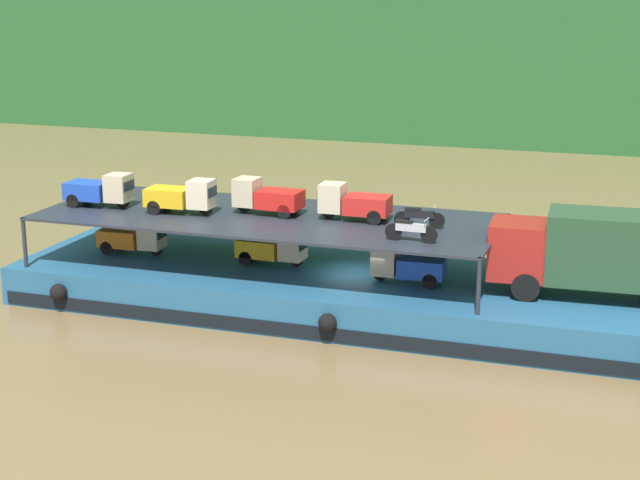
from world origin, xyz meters
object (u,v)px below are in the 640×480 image
mini_truck_upper_fore (267,197)px  cargo_barge (360,292)px  mini_truck_lower_mid (407,265)px  mini_truck_upper_mid (182,196)px  motorcycle_upper_centre (419,216)px  motorcycle_upper_port (411,230)px  covered_lorry (594,252)px  mini_truck_upper_bow (353,202)px  mini_truck_lower_stern (134,237)px  mini_truck_upper_stern (100,190)px  mini_truck_lower_aft (273,247)px

mini_truck_upper_fore → cargo_barge: bearing=-4.6°
mini_truck_lower_mid → cargo_barge: bearing=165.1°
mini_truck_upper_mid → motorcycle_upper_centre: mini_truck_upper_mid is taller
mini_truck_upper_fore → motorcycle_upper_port: (6.38, -2.35, -0.26)m
covered_lorry → motorcycle_upper_port: (-6.18, -1.83, 0.74)m
covered_lorry → motorcycle_upper_centre: covered_lorry is taller
mini_truck_upper_mid → motorcycle_upper_port: (9.60, -1.39, -0.26)m
mini_truck_upper_bow → mini_truck_upper_mid: bearing=-171.0°
mini_truck_lower_stern → mini_truck_upper_mid: mini_truck_upper_mid is taller
mini_truck_upper_bow → motorcycle_upper_port: 3.78m
mini_truck_upper_mid → mini_truck_lower_mid: bearing=0.7°
mini_truck_lower_mid → mini_truck_upper_stern: 12.97m
cargo_barge → mini_truck_upper_mid: 7.98m
covered_lorry → mini_truck_lower_stern: (-18.31, 0.06, -1.00)m
mini_truck_lower_stern → motorcycle_upper_centre: 12.07m
cargo_barge → mini_truck_upper_mid: mini_truck_upper_mid is taller
covered_lorry → mini_truck_lower_aft: (-12.26, 0.39, -1.00)m
mini_truck_lower_stern → motorcycle_upper_centre: bearing=0.8°
mini_truck_upper_bow → motorcycle_upper_centre: size_ratio=1.46×
covered_lorry → motorcycle_upper_port: bearing=-163.5°
covered_lorry → motorcycle_upper_port: covered_lorry is taller
mini_truck_upper_fore → motorcycle_upper_port: 6.80m
mini_truck_upper_stern → mini_truck_upper_mid: (3.68, -0.03, 0.00)m
mini_truck_upper_stern → motorcycle_upper_port: 13.36m
cargo_barge → motorcycle_upper_port: bearing=-39.8°
mini_truck_lower_mid → mini_truck_upper_mid: 9.35m
mini_truck_lower_mid → motorcycle_upper_centre: bearing=62.0°
mini_truck_upper_fore → covered_lorry: bearing=-2.4°
mini_truck_lower_aft → mini_truck_lower_mid: bearing=-7.2°
motorcycle_upper_centre → mini_truck_upper_mid: bearing=-176.0°
mini_truck_upper_fore → mini_truck_lower_mid: bearing=-8.1°
cargo_barge → mini_truck_lower_aft: (-3.65, 0.19, 1.44)m
cargo_barge → mini_truck_upper_mid: bearing=-174.9°
mini_truck_lower_mid → mini_truck_upper_bow: (-2.38, 0.96, 2.00)m
mini_truck_upper_mid → covered_lorry: bearing=1.6°
mini_truck_lower_stern → motorcycle_upper_port: 12.39m
mini_truck_lower_aft → mini_truck_upper_bow: mini_truck_upper_bow is taller
cargo_barge → motorcycle_upper_centre: motorcycle_upper_centre is taller
mini_truck_upper_mid → mini_truck_upper_bow: bearing=9.0°
mini_truck_upper_mid → mini_truck_upper_fore: bearing=16.5°
mini_truck_lower_mid → mini_truck_upper_fore: mini_truck_upper_fore is taller
mini_truck_lower_mid → mini_truck_upper_fore: 6.30m
mini_truck_lower_mid → motorcycle_upper_port: size_ratio=1.47×
mini_truck_upper_mid → mini_truck_upper_fore: same height
cargo_barge → mini_truck_upper_fore: 5.25m
covered_lorry → mini_truck_upper_mid: bearing=-178.4°
mini_truck_upper_mid → motorcycle_upper_centre: size_ratio=1.47×
mini_truck_upper_bow → covered_lorry: bearing=-4.0°
covered_lorry → motorcycle_upper_port: 6.49m
mini_truck_upper_fore → motorcycle_upper_centre: bearing=-2.8°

